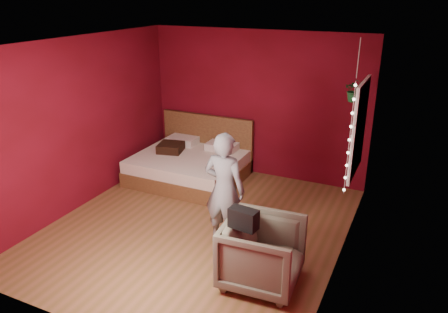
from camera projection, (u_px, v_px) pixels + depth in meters
floor at (198, 227)px, 6.33m from camera, size 4.50×4.50×0.00m
room_walls at (195, 115)px, 5.72m from camera, size 4.04×4.54×2.62m
window at (359, 129)px, 5.77m from camera, size 0.05×0.97×1.27m
fairy_lights at (349, 140)px, 5.33m from camera, size 0.04×0.04×1.45m
bed at (191, 164)px, 7.87m from camera, size 1.85×1.57×1.02m
person at (224, 190)px, 5.68m from camera, size 0.58×0.39×1.56m
armchair at (262, 253)px, 4.99m from camera, size 0.93×0.90×0.80m
handbag at (243, 219)px, 4.70m from camera, size 0.33×0.20×0.23m
throw_pillow at (171, 148)px, 7.91m from camera, size 0.51×0.51×0.15m
hanging_plant at (355, 90)px, 6.28m from camera, size 0.38×0.35×0.90m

